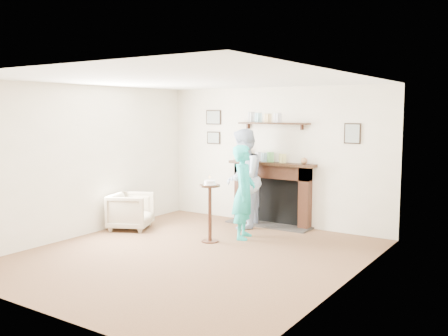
{
  "coord_description": "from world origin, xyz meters",
  "views": [
    {
      "loc": [
        4.25,
        -5.56,
        2.05
      ],
      "look_at": [
        -0.05,
        0.9,
        1.18
      ],
      "focal_mm": 40.0,
      "sensor_mm": 36.0,
      "label": 1
    }
  ],
  "objects_px": {
    "woman": "(244,238)",
    "armchair": "(131,229)",
    "pedestal_table": "(210,202)",
    "man": "(243,227)"
  },
  "relations": [
    {
      "from": "armchair",
      "to": "man",
      "type": "relative_size",
      "value": 0.4
    },
    {
      "from": "armchair",
      "to": "pedestal_table",
      "type": "bearing_deg",
      "value": -113.79
    },
    {
      "from": "man",
      "to": "woman",
      "type": "distance_m",
      "value": 0.76
    },
    {
      "from": "pedestal_table",
      "to": "armchair",
      "type": "bearing_deg",
      "value": -178.07
    },
    {
      "from": "armchair",
      "to": "pedestal_table",
      "type": "relative_size",
      "value": 0.67
    },
    {
      "from": "armchair",
      "to": "pedestal_table",
      "type": "xyz_separation_m",
      "value": [
        1.67,
        0.06,
        0.65
      ]
    },
    {
      "from": "man",
      "to": "armchair",
      "type": "bearing_deg",
      "value": -69.61
    },
    {
      "from": "woman",
      "to": "armchair",
      "type": "bearing_deg",
      "value": 85.87
    },
    {
      "from": "armchair",
      "to": "man",
      "type": "distance_m",
      "value": 1.98
    },
    {
      "from": "man",
      "to": "pedestal_table",
      "type": "height_order",
      "value": "pedestal_table"
    }
  ]
}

